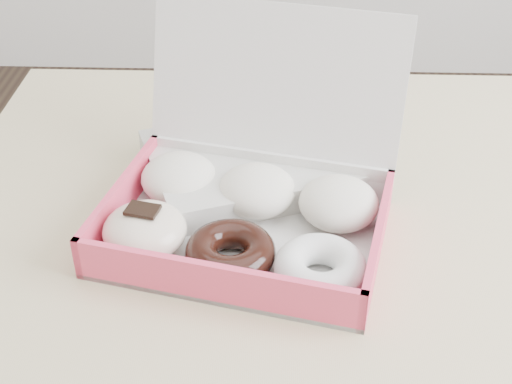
{
  "coord_description": "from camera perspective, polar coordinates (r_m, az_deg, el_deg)",
  "views": [
    {
      "loc": [
        -0.18,
        -0.7,
        1.27
      ],
      "look_at": [
        -0.2,
        -0.04,
        0.81
      ],
      "focal_mm": 50.0,
      "sensor_mm": 36.0,
      "label": 1
    }
  ],
  "objects": [
    {
      "name": "donut_box",
      "position": [
        0.83,
        -0.8,
        -0.96
      ],
      "size": [
        0.37,
        0.35,
        0.23
      ],
      "rotation": [
        0.0,
        0.0,
        -0.24
      ],
      "color": "silver",
      "rests_on": "table"
    },
    {
      "name": "newspapers",
      "position": [
        0.93,
        -0.47,
        2.15
      ],
      "size": [
        0.31,
        0.28,
        0.04
      ],
      "primitive_type": "cube",
      "rotation": [
        0.0,
        0.0,
        0.36
      ],
      "color": "beige",
      "rests_on": "table"
    },
    {
      "name": "table",
      "position": [
        0.94,
        12.39,
        -5.76
      ],
      "size": [
        1.2,
        0.8,
        0.75
      ],
      "color": "tan",
      "rests_on": "ground"
    }
  ]
}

